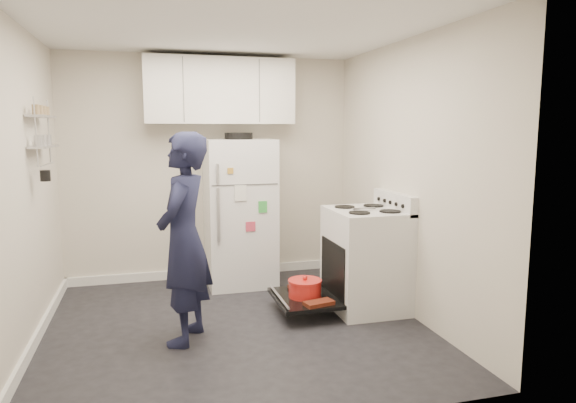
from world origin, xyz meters
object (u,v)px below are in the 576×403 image
object	(u,v)px
open_oven_door	(305,293)
refrigerator	(240,212)
person	(184,239)
electric_range	(364,260)

from	to	relation	value
open_oven_door	refrigerator	bearing A→B (deg)	110.37
refrigerator	person	world-z (taller)	person
electric_range	refrigerator	bearing A→B (deg)	132.21
open_oven_door	person	bearing A→B (deg)	-163.66
open_oven_door	person	size ratio (longest dim) A/B	0.42
open_oven_door	refrigerator	world-z (taller)	refrigerator
refrigerator	open_oven_door	bearing A→B (deg)	-69.63
refrigerator	person	xyz separation A→B (m)	(-0.69, -1.43, 0.04)
electric_range	refrigerator	world-z (taller)	refrigerator
electric_range	refrigerator	xyz separation A→B (m)	(-1.00, 1.10, 0.33)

